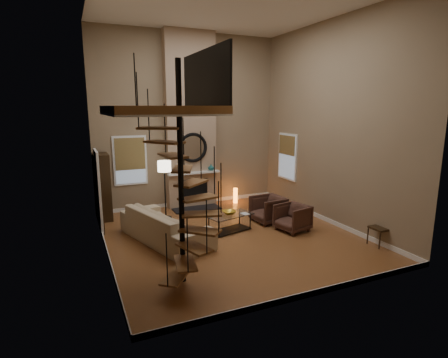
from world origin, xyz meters
name	(u,v)px	position (x,y,z in m)	size (l,w,h in m)	color
ground	(230,236)	(0.00, 0.00, -0.01)	(6.00, 6.50, 0.01)	#A86836
back_wall	(188,121)	(0.00, 3.25, 2.75)	(6.00, 0.02, 5.50)	#8D785B
front_wall	(317,138)	(0.00, -3.25, 2.75)	(6.00, 0.02, 5.50)	#8D785B
left_wall	(98,130)	(-3.00, 0.00, 2.75)	(0.02, 6.50, 5.50)	#8D785B
right_wall	(331,124)	(3.00, 0.00, 2.75)	(0.02, 6.50, 5.50)	#8D785B
ceiling	(231,3)	(0.00, 0.00, 5.50)	(6.00, 6.50, 0.01)	silver
baseboard_back	(190,202)	(0.00, 3.24, 0.06)	(6.00, 0.02, 0.12)	white
baseboard_front	(309,294)	(0.00, -3.24, 0.06)	(6.00, 0.02, 0.12)	white
baseboard_left	(107,253)	(-2.99, 0.00, 0.06)	(0.02, 6.50, 0.12)	white
baseboard_right	(325,219)	(2.99, 0.00, 0.06)	(0.02, 6.50, 0.12)	white
chimney_breast	(190,122)	(0.00, 3.06, 2.75)	(1.60, 0.38, 5.50)	#9E8167
hearth	(197,209)	(0.00, 2.57, 0.02)	(1.50, 0.60, 0.04)	black
firebox	(194,191)	(0.00, 2.86, 0.55)	(0.95, 0.02, 0.72)	black
mantel	(194,173)	(0.00, 2.78, 1.15)	(1.70, 0.18, 0.06)	white
mirror_frame	(193,148)	(0.00, 2.84, 1.95)	(0.94, 0.94, 0.10)	black
mirror_disc	(193,148)	(0.00, 2.85, 1.95)	(0.80, 0.80, 0.01)	white
vase_left	(177,169)	(-0.55, 2.82, 1.30)	(0.24, 0.24, 0.25)	black
vase_right	(211,167)	(0.60, 2.82, 1.28)	(0.20, 0.20, 0.21)	#195658
window_back	(130,160)	(-1.90, 3.22, 1.62)	(1.02, 0.06, 1.52)	white
window_right	(287,156)	(2.97, 2.00, 1.63)	(0.06, 1.02, 1.52)	white
entry_door	(99,191)	(-2.95, 1.80, 1.05)	(0.10, 1.05, 2.16)	white
loft	(165,106)	(-2.04, -1.80, 3.24)	(1.70, 2.20, 1.09)	#925F2F
spiral_stair	(182,189)	(-1.78, -1.79, 1.78)	(1.47, 1.47, 4.06)	black
hutch	(103,187)	(-2.79, 2.78, 0.95)	(0.41, 0.86, 1.93)	#322010
sofa	(164,225)	(-1.61, 0.35, 0.40)	(2.73, 1.07, 0.80)	tan
armchair_near	(270,209)	(1.54, 0.62, 0.35)	(0.82, 0.84, 0.77)	#492B22
armchair_far	(294,217)	(1.73, -0.28, 0.35)	(0.75, 0.77, 0.70)	#492B22
coffee_table	(230,221)	(0.14, 0.33, 0.28)	(1.31, 0.87, 0.45)	silver
bowl	(229,212)	(0.14, 0.38, 0.50)	(0.35, 0.35, 0.09)	gold
book	(244,214)	(0.49, 0.18, 0.46)	(0.18, 0.24, 0.02)	gray
floor_lamp	(164,171)	(-1.13, 2.07, 1.41)	(0.38, 0.38, 1.70)	black
accent_lamp	(235,196)	(1.47, 2.79, 0.25)	(0.14, 0.14, 0.51)	orange
side_chair	(383,224)	(3.02, -2.01, 0.53)	(0.43, 0.40, 0.92)	#322010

